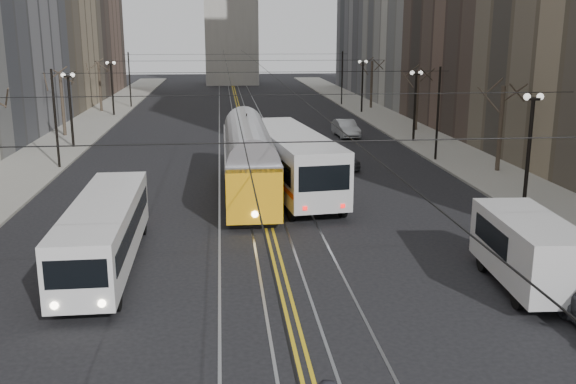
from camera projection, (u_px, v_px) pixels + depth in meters
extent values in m
cube|color=gray|center=(76.00, 134.00, 56.99)|extent=(5.00, 140.00, 0.15)
cube|color=gray|center=(405.00, 129.00, 60.01)|extent=(5.00, 140.00, 0.15)
cube|color=gray|center=(245.00, 132.00, 58.52)|extent=(4.80, 130.00, 0.02)
cube|color=gold|center=(245.00, 132.00, 58.52)|extent=(0.42, 130.00, 0.01)
cylinder|color=black|center=(71.00, 113.00, 49.71)|extent=(0.20, 0.20, 5.60)
cylinder|color=black|center=(112.00, 90.00, 69.01)|extent=(0.20, 0.20, 5.60)
cylinder|color=black|center=(529.00, 153.00, 33.16)|extent=(0.20, 0.20, 5.60)
cylinder|color=black|center=(415.00, 109.00, 52.46)|extent=(0.20, 0.20, 5.60)
cylinder|color=black|center=(362.00, 88.00, 71.76)|extent=(0.20, 0.20, 5.60)
cylinder|color=#382D23|center=(63.00, 105.00, 55.30)|extent=(0.28, 0.28, 5.60)
cylinder|color=#382D23|center=(100.00, 87.00, 72.67)|extent=(0.28, 0.28, 5.60)
cylinder|color=#382D23|center=(500.00, 130.00, 41.08)|extent=(0.28, 0.28, 5.60)
cylinder|color=#382D23|center=(417.00, 101.00, 58.45)|extent=(0.28, 0.28, 5.60)
cylinder|color=#382D23|center=(371.00, 85.00, 75.82)|extent=(0.28, 0.28, 5.60)
cylinder|color=black|center=(227.00, 66.00, 56.91)|extent=(0.03, 120.00, 0.03)
cylinder|color=black|center=(260.00, 65.00, 57.22)|extent=(0.03, 120.00, 0.03)
cylinder|color=black|center=(56.00, 120.00, 41.95)|extent=(0.16, 0.16, 6.60)
cylinder|color=black|center=(130.00, 80.00, 76.69)|extent=(0.16, 0.16, 6.60)
cylinder|color=black|center=(438.00, 115.00, 44.54)|extent=(0.16, 0.16, 6.60)
cylinder|color=black|center=(342.00, 79.00, 79.28)|extent=(0.16, 0.16, 6.60)
cube|color=silver|center=(105.00, 235.00, 24.57)|extent=(2.32, 10.62, 2.65)
cube|color=#F9AB16|center=(248.00, 167.00, 35.45)|extent=(2.62, 13.90, 3.27)
cube|color=silver|center=(292.00, 163.00, 36.07)|extent=(4.44, 13.47, 3.45)
cube|color=silver|center=(528.00, 254.00, 22.58)|extent=(2.59, 5.95, 2.58)
imported|color=#45484E|center=(341.00, 157.00, 43.11)|extent=(2.25, 4.31, 1.40)
imported|color=#B0B4B8|center=(346.00, 128.00, 55.87)|extent=(1.89, 4.58, 1.48)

